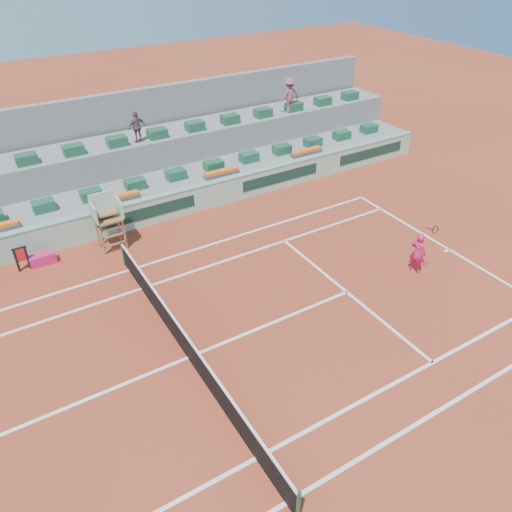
% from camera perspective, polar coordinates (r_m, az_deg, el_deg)
% --- Properties ---
extents(ground, '(90.00, 90.00, 0.00)m').
position_cam_1_polar(ground, '(16.07, -7.77, -11.44)').
color(ground, maroon).
rests_on(ground, ground).
extents(seating_tier_lower, '(36.00, 4.00, 1.20)m').
position_cam_1_polar(seating_tier_lower, '(24.22, -18.55, 5.78)').
color(seating_tier_lower, gray).
rests_on(seating_tier_lower, ground).
extents(seating_tier_upper, '(36.00, 2.40, 2.60)m').
position_cam_1_polar(seating_tier_upper, '(25.36, -19.80, 8.59)').
color(seating_tier_upper, gray).
rests_on(seating_tier_upper, ground).
extents(stadium_back_wall, '(36.00, 0.40, 4.40)m').
position_cam_1_polar(stadium_back_wall, '(26.49, -21.05, 11.54)').
color(stadium_back_wall, gray).
rests_on(stadium_back_wall, ground).
extents(player_bag, '(0.99, 0.44, 0.44)m').
position_cam_1_polar(player_bag, '(21.48, -23.21, -0.32)').
color(player_bag, '#D61B5F').
rests_on(player_bag, ground).
extents(spectator_mid, '(0.92, 0.51, 1.49)m').
position_cam_1_polar(spectator_mid, '(24.67, -13.45, 14.15)').
color(spectator_mid, '#6E4955').
rests_on(spectator_mid, seating_tier_upper).
extents(spectator_right, '(1.18, 0.69, 1.81)m').
position_cam_1_polar(spectator_right, '(28.33, 3.84, 17.87)').
color(spectator_right, '#91485B').
rests_on(spectator_right, seating_tier_upper).
extents(court_lines, '(23.89, 11.09, 0.01)m').
position_cam_1_polar(court_lines, '(16.06, -7.77, -11.43)').
color(court_lines, white).
rests_on(court_lines, ground).
extents(tennis_net, '(0.10, 11.97, 1.10)m').
position_cam_1_polar(tennis_net, '(15.70, -7.92, -10.09)').
color(tennis_net, black).
rests_on(tennis_net, ground).
extents(advertising_hoarding, '(36.00, 0.34, 1.26)m').
position_cam_1_polar(advertising_hoarding, '(22.30, -17.00, 3.65)').
color(advertising_hoarding, '#9EC7B0').
rests_on(advertising_hoarding, ground).
extents(umpire_chair, '(1.10, 0.90, 2.40)m').
position_cam_1_polar(umpire_chair, '(21.00, -16.68, 4.60)').
color(umpire_chair, brown).
rests_on(umpire_chair, ground).
extents(seat_row_lower, '(32.90, 0.60, 0.44)m').
position_cam_1_polar(seat_row_lower, '(23.07, -18.32, 6.69)').
color(seat_row_lower, '#1B5136').
rests_on(seat_row_lower, seating_tier_lower).
extents(seat_row_upper, '(32.90, 0.60, 0.44)m').
position_cam_1_polar(seat_row_upper, '(24.24, -20.14, 11.32)').
color(seat_row_upper, '#1B5136').
rests_on(seat_row_upper, seating_tier_upper).
extents(flower_planters, '(26.80, 0.36, 0.28)m').
position_cam_1_polar(flower_planters, '(22.19, -21.40, 4.65)').
color(flower_planters, '#4C4C4C').
rests_on(flower_planters, seating_tier_lower).
extents(towel_rack, '(0.54, 0.09, 1.03)m').
position_cam_1_polar(towel_rack, '(21.21, -25.24, -0.09)').
color(towel_rack, black).
rests_on(towel_rack, ground).
extents(tennis_player, '(0.58, 0.92, 2.28)m').
position_cam_1_polar(tennis_player, '(19.98, 18.02, 0.40)').
color(tennis_player, '#D61B5F').
rests_on(tennis_player, ground).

